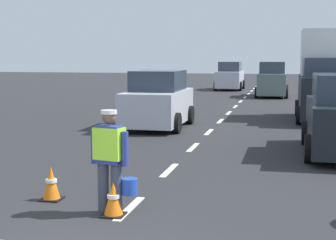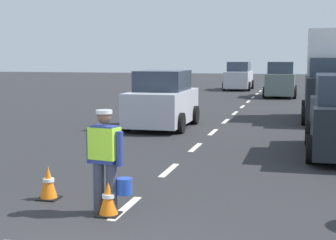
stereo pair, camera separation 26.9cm
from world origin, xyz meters
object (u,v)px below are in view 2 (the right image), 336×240
(road_worker, at_px, (106,156))
(car_oncoming_third, at_px, (239,77))
(car_outgoing_far, at_px, (281,81))
(delivery_truck, at_px, (331,79))
(traffic_cone_near, at_px, (108,199))
(car_oncoming_lead, at_px, (162,101))
(traffic_cone_far, at_px, (48,183))

(road_worker, relative_size, car_oncoming_third, 0.41)
(car_outgoing_far, bearing_deg, delivery_truck, -78.56)
(traffic_cone_near, height_order, delivery_truck, delivery_truck)
(road_worker, distance_m, car_outgoing_far, 25.22)
(road_worker, height_order, delivery_truck, delivery_truck)
(car_outgoing_far, distance_m, car_oncoming_lead, 15.50)
(delivery_truck, relative_size, car_oncoming_lead, 1.18)
(road_worker, height_order, car_oncoming_lead, car_oncoming_lead)
(traffic_cone_far, bearing_deg, road_worker, -22.24)
(traffic_cone_far, distance_m, car_oncoming_lead, 9.56)
(traffic_cone_near, distance_m, delivery_truck, 14.39)
(traffic_cone_near, distance_m, car_oncoming_third, 31.58)
(traffic_cone_near, height_order, car_oncoming_third, car_oncoming_third)
(traffic_cone_near, xyz_separation_m, car_outgoing_far, (1.71, 25.28, 0.72))
(road_worker, bearing_deg, car_outgoing_far, 85.95)
(traffic_cone_far, height_order, car_oncoming_lead, car_oncoming_lead)
(delivery_truck, distance_m, car_oncoming_third, 18.66)
(traffic_cone_near, xyz_separation_m, delivery_truck, (4.04, 13.75, 1.34))
(road_worker, xyz_separation_m, car_oncoming_lead, (-1.72, 10.06, -0.00))
(traffic_cone_far, distance_m, delivery_truck, 14.23)
(car_oncoming_third, xyz_separation_m, car_outgoing_far, (3.27, -6.25, 0.04))
(road_worker, bearing_deg, traffic_cone_near, -59.72)
(road_worker, xyz_separation_m, car_outgoing_far, (1.78, 25.16, 0.07))
(car_oncoming_lead, bearing_deg, traffic_cone_near, -80.03)
(road_worker, distance_m, traffic_cone_near, 0.67)
(traffic_cone_far, height_order, car_outgoing_far, car_outgoing_far)
(traffic_cone_near, relative_size, car_oncoming_third, 0.13)
(delivery_truck, bearing_deg, car_oncoming_third, 107.47)
(road_worker, relative_size, traffic_cone_near, 3.01)
(traffic_cone_near, xyz_separation_m, car_oncoming_third, (-1.56, 31.54, 0.68))
(road_worker, relative_size, traffic_cone_far, 2.79)
(traffic_cone_near, relative_size, delivery_truck, 0.12)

